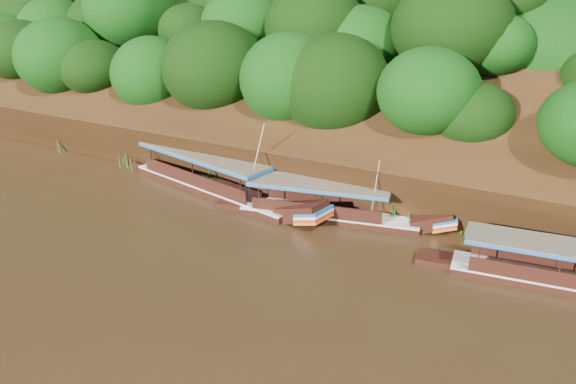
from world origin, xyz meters
name	(u,v)px	position (x,y,z in m)	size (l,w,h in m)	color
ground	(308,291)	(0.00, 0.00, 0.00)	(160.00, 160.00, 0.00)	black
riverbank	(429,135)	(-0.01, 22.73, 1.89)	(120.00, 30.06, 19.40)	black
boat_1	(340,212)	(-1.79, 8.33, 0.52)	(13.53, 4.57, 4.94)	black
boat_2	(222,186)	(-10.66, 8.29, 0.60)	(16.94, 5.73, 6.32)	black
reeds	(330,195)	(-3.12, 9.73, 0.90)	(50.52, 2.39, 2.05)	#236218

